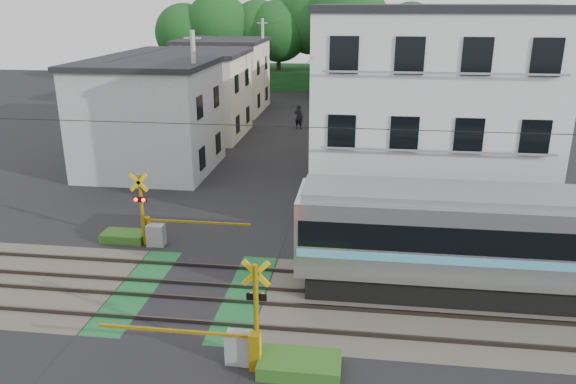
# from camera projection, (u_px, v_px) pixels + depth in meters

# --- Properties ---
(ground) EXTENTS (120.00, 120.00, 0.00)m
(ground) POSITION_uv_depth(u_px,v_px,m) (190.00, 292.00, 19.18)
(ground) COLOR black
(track_bed) EXTENTS (120.00, 120.00, 0.14)m
(track_bed) POSITION_uv_depth(u_px,v_px,m) (190.00, 291.00, 19.17)
(track_bed) COLOR #47423A
(track_bed) RESTS_ON ground
(commuter_train) EXTENTS (17.73, 2.80, 3.68)m
(commuter_train) POSITION_uv_depth(u_px,v_px,m) (570.00, 246.00, 18.13)
(commuter_train) COLOR black
(commuter_train) RESTS_ON ground
(crossing_signal_near) EXTENTS (4.74, 0.65, 3.09)m
(crossing_signal_near) POSITION_uv_depth(u_px,v_px,m) (241.00, 341.00, 15.20)
(crossing_signal_near) COLOR #E4B60C
(crossing_signal_near) RESTS_ON ground
(crossing_signal_far) EXTENTS (4.74, 0.65, 3.09)m
(crossing_signal_far) POSITION_uv_depth(u_px,v_px,m) (154.00, 228.00, 22.70)
(crossing_signal_far) COLOR #E4B60C
(crossing_signal_far) RESTS_ON ground
(apartment_block) EXTENTS (10.20, 8.36, 9.30)m
(apartment_block) POSITION_uv_depth(u_px,v_px,m) (427.00, 112.00, 25.52)
(apartment_block) COLOR silver
(apartment_block) RESTS_ON ground
(houses_row) EXTENTS (22.07, 31.35, 6.80)m
(houses_row) POSITION_uv_depth(u_px,v_px,m) (292.00, 87.00, 42.41)
(houses_row) COLOR #ADB0B2
(houses_row) RESTS_ON ground
(tree_hill) EXTENTS (40.00, 12.42, 11.99)m
(tree_hill) POSITION_uv_depth(u_px,v_px,m) (310.00, 38.00, 62.79)
(tree_hill) COLOR #174619
(tree_hill) RESTS_ON ground
(catenary) EXTENTS (60.00, 5.04, 7.00)m
(catenary) POSITION_uv_depth(u_px,v_px,m) (372.00, 198.00, 17.27)
(catenary) COLOR #2D2D33
(catenary) RESTS_ON ground
(utility_poles) EXTENTS (7.90, 42.00, 8.00)m
(utility_poles) POSITION_uv_depth(u_px,v_px,m) (269.00, 81.00, 39.57)
(utility_poles) COLOR #A5A5A0
(utility_poles) RESTS_ON ground
(pedestrian) EXTENTS (0.80, 0.64, 1.89)m
(pedestrian) POSITION_uv_depth(u_px,v_px,m) (299.00, 117.00, 43.35)
(pedestrian) COLOR black
(pedestrian) RESTS_ON ground
(weed_patches) EXTENTS (10.25, 8.80, 0.40)m
(weed_patches) POSITION_uv_depth(u_px,v_px,m) (240.00, 292.00, 18.82)
(weed_patches) COLOR #2D5E1E
(weed_patches) RESTS_ON ground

